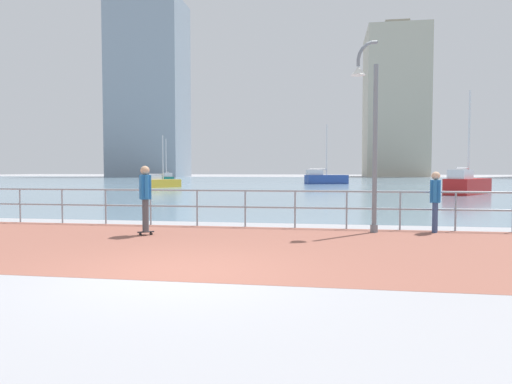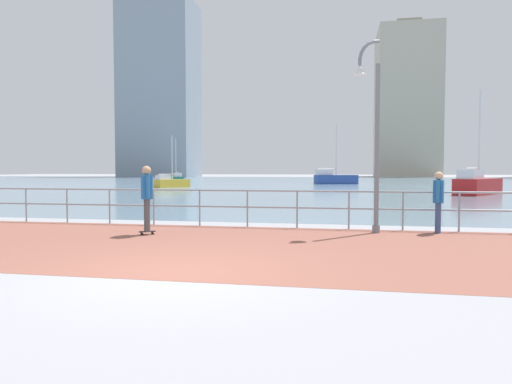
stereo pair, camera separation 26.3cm
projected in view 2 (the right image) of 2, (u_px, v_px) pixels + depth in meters
ground at (315, 185)px, 46.38m from camera, size 220.00×220.00×0.00m
brick_paving at (218, 245)px, 9.63m from camera, size 28.00×6.31×0.01m
harbor_water at (319, 183)px, 56.92m from camera, size 180.00×88.00×0.00m
waterfront_railing at (247, 201)px, 12.70m from camera, size 25.25×0.06×1.05m
lamppost at (372, 127)px, 11.32m from camera, size 0.73×0.57×4.85m
skateboarder at (147, 193)px, 11.12m from camera, size 0.40×0.52×1.70m
bystander at (438, 197)px, 11.43m from camera, size 0.33×0.55×1.56m
sailboat_yellow at (335, 178)px, 51.05m from camera, size 4.99×3.13×6.72m
sailboat_red at (477, 185)px, 29.27m from camera, size 3.97×4.83×6.79m
sailboat_teal at (176, 179)px, 53.58m from camera, size 2.88×3.83×5.28m
sailboat_blue at (171, 182)px, 41.43m from camera, size 2.72×3.41×4.75m
tower_slate at (406, 104)px, 106.60m from camera, size 13.72×16.56×36.09m
tower_concrete at (160, 90)px, 106.05m from camera, size 16.93×11.59×42.30m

